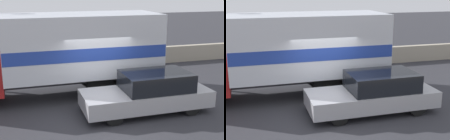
% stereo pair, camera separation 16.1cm
% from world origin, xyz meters
% --- Properties ---
extents(ground_plane, '(80.00, 80.00, 0.00)m').
position_xyz_m(ground_plane, '(0.00, 0.00, 0.00)').
color(ground_plane, '#2D2D33').
extents(stone_wall_backdrop, '(60.00, 0.35, 0.95)m').
position_xyz_m(stone_wall_backdrop, '(0.00, 6.55, 0.47)').
color(stone_wall_backdrop, '#A39984').
rests_on(stone_wall_backdrop, ground_plane).
extents(box_truck, '(8.19, 2.60, 3.29)m').
position_xyz_m(box_truck, '(-1.05, 2.53, 1.88)').
color(box_truck, maroon).
rests_on(box_truck, ground_plane).
extents(car_hatchback, '(4.53, 1.76, 1.42)m').
position_xyz_m(car_hatchback, '(1.48, -0.03, 0.70)').
color(car_hatchback, '#9E9EA3').
rests_on(car_hatchback, ground_plane).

